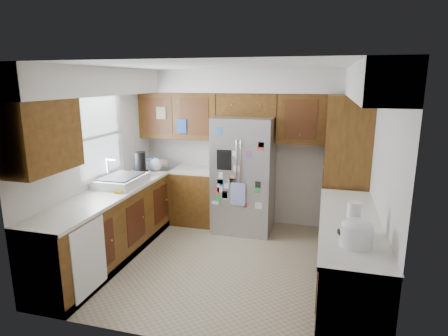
{
  "coord_description": "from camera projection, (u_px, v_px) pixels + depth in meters",
  "views": [
    {
      "loc": [
        1.18,
        -4.35,
        2.34
      ],
      "look_at": [
        -0.09,
        0.35,
        1.19
      ],
      "focal_mm": 30.0,
      "sensor_mm": 36.0,
      "label": 1
    }
  ],
  "objects": [
    {
      "name": "floor",
      "position": [
        224.0,
        262.0,
        4.93
      ],
      "size": [
        3.6,
        3.6,
        0.0
      ],
      "primitive_type": "plane",
      "color": "tan",
      "rests_on": "ground"
    },
    {
      "name": "room_shell",
      "position": [
        223.0,
        121.0,
        4.88
      ],
      "size": [
        3.64,
        3.24,
        2.52
      ],
      "color": "silver",
      "rests_on": "ground"
    },
    {
      "name": "left_counter_run",
      "position": [
        130.0,
        221.0,
        5.2
      ],
      "size": [
        1.36,
        3.2,
        0.92
      ],
      "color": "#41270C",
      "rests_on": "ground"
    },
    {
      "name": "right_counter_run",
      "position": [
        347.0,
        264.0,
        4.0
      ],
      "size": [
        0.63,
        2.25,
        0.92
      ],
      "color": "#41270C",
      "rests_on": "ground"
    },
    {
      "name": "pantry",
      "position": [
        345.0,
        170.0,
        5.38
      ],
      "size": [
        0.6,
        0.9,
        2.15
      ],
      "primitive_type": "cube",
      "color": "#41270C",
      "rests_on": "ground"
    },
    {
      "name": "fridge",
      "position": [
        244.0,
        175.0,
        5.85
      ],
      "size": [
        0.9,
        0.79,
        1.8
      ],
      "color": "gray",
      "rests_on": "ground"
    },
    {
      "name": "bridge_cabinet",
      "position": [
        248.0,
        104.0,
        5.82
      ],
      "size": [
        0.96,
        0.34,
        0.35
      ],
      "primitive_type": "cube",
      "color": "#41270C",
      "rests_on": "fridge"
    },
    {
      "name": "fridge_top_items",
      "position": [
        246.0,
        85.0,
        5.72
      ],
      "size": [
        0.79,
        0.32,
        0.26
      ],
      "color": "#2148A1",
      "rests_on": "bridge_cabinet"
    },
    {
      "name": "sink_assembly",
      "position": [
        121.0,
        180.0,
        5.17
      ],
      "size": [
        0.52,
        0.73,
        0.37
      ],
      "color": "white",
      "rests_on": "left_counter_run"
    },
    {
      "name": "left_counter_clutter",
      "position": [
        148.0,
        165.0,
        5.84
      ],
      "size": [
        0.34,
        0.9,
        0.38
      ],
      "color": "black",
      "rests_on": "left_counter_run"
    },
    {
      "name": "rice_cooker",
      "position": [
        356.0,
        232.0,
        3.26
      ],
      "size": [
        0.29,
        0.28,
        0.25
      ],
      "color": "white",
      "rests_on": "right_counter_run"
    },
    {
      "name": "paper_towel",
      "position": [
        354.0,
        216.0,
        3.59
      ],
      "size": [
        0.13,
        0.13,
        0.29
      ],
      "primitive_type": "cylinder",
      "color": "white",
      "rests_on": "right_counter_run"
    }
  ]
}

